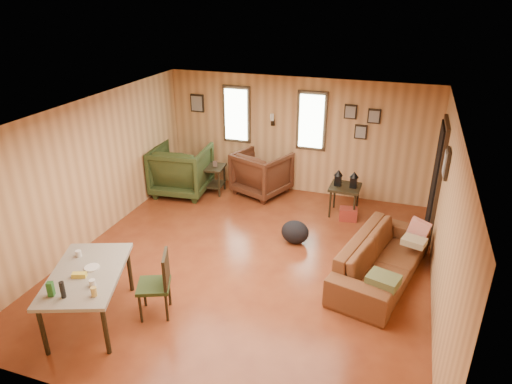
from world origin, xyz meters
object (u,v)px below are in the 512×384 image
recliner_brown (262,171)px  end_table (211,174)px  recliner_green (181,168)px  dining_table (86,277)px  sofa (383,253)px  side_table (345,185)px

recliner_brown → end_table: (-1.03, -0.31, -0.10)m
recliner_green → dining_table: bearing=94.6°
sofa → dining_table: 4.11m
sofa → side_table: 2.12m
sofa → side_table: size_ratio=2.49×
dining_table → side_table: bearing=37.2°
end_table → side_table: size_ratio=0.80×
recliner_green → recliner_brown: bearing=-168.2°
recliner_brown → recliner_green: size_ratio=0.89×
side_table → dining_table: size_ratio=0.55×
sofa → end_table: 4.21m
recliner_brown → side_table: recliner_brown is taller
recliner_green → side_table: bearing=175.2°
dining_table → recliner_brown: bearing=59.3°
recliner_brown → dining_table: (-0.83, -4.56, 0.16)m
recliner_brown → end_table: recliner_brown is taller
end_table → side_table: side_table is taller
end_table → dining_table: 4.26m
end_table → recliner_brown: bearing=16.6°
recliner_brown → side_table: 1.85m
recliner_green → dining_table: recliner_green is taller
recliner_green → sofa: bearing=150.2°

